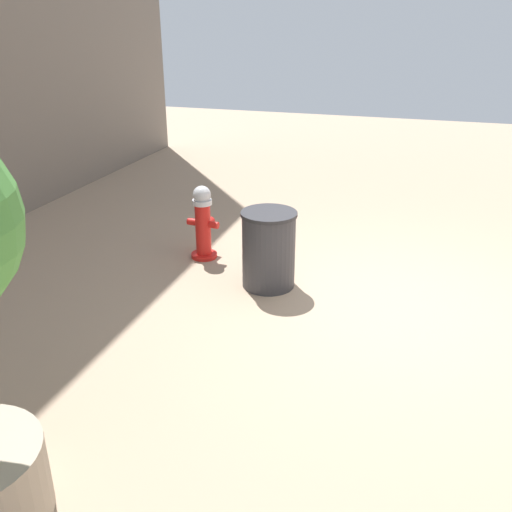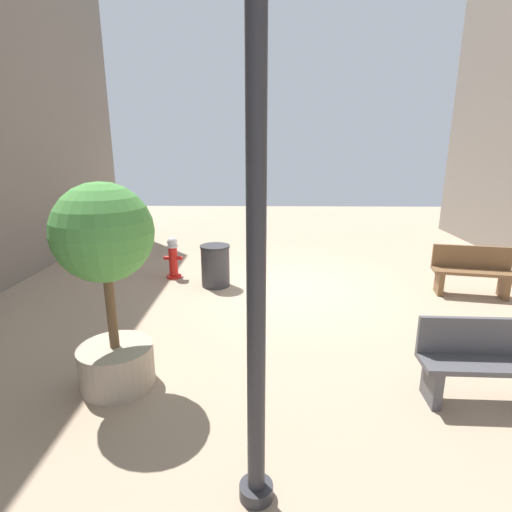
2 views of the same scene
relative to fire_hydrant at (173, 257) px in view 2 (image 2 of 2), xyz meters
name	(u,v)px [view 2 (image 2 of 2)]	position (x,y,z in m)	size (l,w,h in m)	color
ground_plane	(288,288)	(-2.49, 0.66, -0.46)	(23.40, 23.40, 0.00)	tan
fire_hydrant	(173,257)	(0.00, 0.00, 0.00)	(0.42, 0.39, 0.92)	red
bench_near	(472,271)	(-6.02, 0.92, 0.02)	(1.50, 0.70, 0.95)	brown
bench_far	(485,361)	(-4.47, 4.31, 0.02)	(1.46, 0.49, 0.95)	#4C4C51
planter_tree	(106,265)	(-0.22, 4.10, 1.05)	(1.10, 1.10, 2.44)	tan
street_lamp	(256,168)	(-1.93, 5.68, 2.20)	(0.36, 0.36, 4.33)	#2D2D33
trash_bin	(215,266)	(-0.99, 0.52, -0.03)	(0.61, 0.61, 0.86)	#38383D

